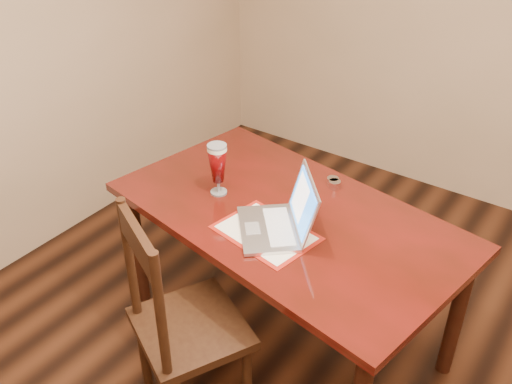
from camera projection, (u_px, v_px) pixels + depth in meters
The scene contains 3 objects.
room_shell at pixel (351, 77), 1.53m from camera, with size 4.51×5.01×2.71m.
dining_table at pixel (285, 227), 2.75m from camera, with size 1.81×1.22×1.05m.
dining_chair at pixel (182, 325), 2.46m from camera, with size 0.62×0.61×1.10m.
Camera 1 is at (0.63, -1.33, 2.33)m, focal length 40.00 mm.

